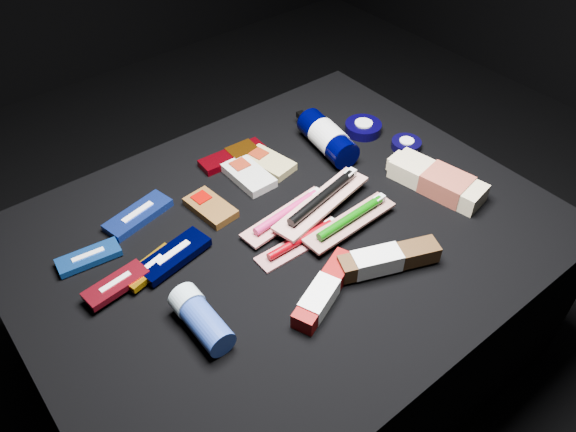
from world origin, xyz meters
TOP-DOWN VIEW (x-y plane):
  - ground at (0.00, 0.00)m, footprint 3.00×3.00m
  - cloth_table at (0.00, 0.00)m, footprint 0.98×0.78m
  - luna_bar_0 at (-0.20, 0.20)m, footprint 0.14×0.08m
  - luna_bar_1 at (-0.32, 0.16)m, footprint 0.12×0.05m
  - luna_bar_2 at (-0.20, 0.06)m, footprint 0.14×0.07m
  - luna_bar_3 at (-0.25, 0.06)m, footprint 0.11×0.06m
  - luna_bar_4 at (-0.31, 0.06)m, footprint 0.11×0.05m
  - clif_bar_0 at (-0.08, 0.14)m, footprint 0.07×0.11m
  - clif_bar_1 at (0.04, 0.17)m, footprint 0.06×0.12m
  - clif_bar_2 at (0.09, 0.18)m, footprint 0.08×0.12m
  - power_bar at (0.06, 0.24)m, footprint 0.15×0.05m
  - lotion_bottle at (0.23, 0.14)m, footprint 0.09×0.21m
  - cream_tin_upper at (0.34, 0.14)m, footprint 0.08×0.08m
  - cream_tin_lower at (0.37, 0.04)m, footprint 0.07×0.07m
  - bodywash_bottle at (0.32, -0.10)m, footprint 0.10×0.21m
  - deodorant_stick at (-0.24, -0.09)m, footprint 0.05×0.12m
  - toothbrush_pack_0 at (0.00, -0.05)m, footprint 0.18×0.05m
  - toothbrush_pack_1 at (0.02, 0.02)m, footprint 0.20×0.07m
  - toothbrush_pack_2 at (0.10, -0.07)m, footprint 0.21×0.06m
  - toothbrush_pack_3 at (0.09, -0.00)m, footprint 0.24×0.10m
  - toothpaste_carton_red at (-0.05, -0.17)m, footprint 0.17×0.10m
  - toothpaste_carton_green at (0.08, -0.18)m, footprint 0.18×0.10m

SIDE VIEW (x-z plane):
  - ground at x=0.00m, z-range 0.00..0.00m
  - cloth_table at x=0.00m, z-range 0.00..0.40m
  - toothbrush_pack_0 at x=0.00m, z-range 0.40..0.42m
  - luna_bar_0 at x=-0.20m, z-range 0.40..0.42m
  - power_bar at x=0.06m, z-range 0.40..0.42m
  - clif_bar_0 at x=-0.08m, z-range 0.40..0.42m
  - clif_bar_2 at x=0.09m, z-range 0.40..0.42m
  - luna_bar_1 at x=-0.32m, z-range 0.40..0.42m
  - cream_tin_lower at x=0.37m, z-range 0.40..0.42m
  - clif_bar_1 at x=0.04m, z-range 0.40..0.42m
  - cream_tin_upper at x=0.34m, z-range 0.40..0.42m
  - luna_bar_2 at x=-0.20m, z-range 0.40..0.42m
  - luna_bar_3 at x=-0.25m, z-range 0.41..0.42m
  - toothbrush_pack_1 at x=0.02m, z-range 0.40..0.43m
  - toothpaste_carton_red at x=-0.05m, z-range 0.40..0.43m
  - luna_bar_4 at x=-0.31m, z-range 0.41..0.42m
  - bodywash_bottle at x=0.32m, z-range 0.40..0.44m
  - toothbrush_pack_2 at x=0.10m, z-range 0.41..0.43m
  - toothpaste_carton_green at x=0.08m, z-range 0.41..0.44m
  - deodorant_stick at x=-0.24m, z-range 0.40..0.45m
  - toothbrush_pack_3 at x=0.09m, z-range 0.42..0.44m
  - lotion_bottle at x=0.23m, z-range 0.40..0.46m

